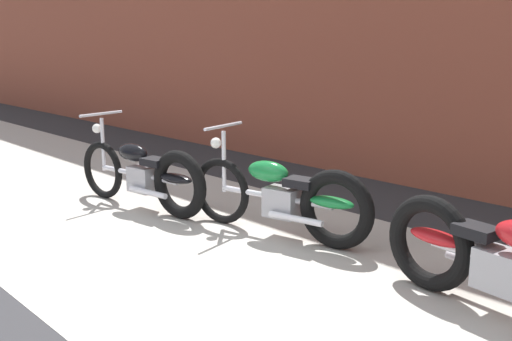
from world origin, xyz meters
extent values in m
plane|color=#2D2D30|center=(0.00, 0.00, 0.00)|extent=(80.00, 80.00, 0.00)
cube|color=#B2ADA3|center=(0.00, 1.75, 0.00)|extent=(36.00, 3.50, 0.01)
torus|color=black|center=(-2.50, 1.85, 0.34)|extent=(0.68, 0.17, 0.68)
torus|color=black|center=(-1.22, 2.03, 0.36)|extent=(0.74, 0.23, 0.73)
cylinder|color=silver|center=(-1.86, 1.94, 0.38)|extent=(1.23, 0.22, 0.06)
cube|color=#99999E|center=(-1.78, 1.95, 0.34)|extent=(0.35, 0.26, 0.28)
ellipsoid|color=black|center=(-1.94, 1.93, 0.62)|extent=(0.46, 0.25, 0.20)
ellipsoid|color=black|center=(-1.26, 2.02, 0.42)|extent=(0.46, 0.24, 0.10)
cube|color=black|center=(-1.58, 1.98, 0.56)|extent=(0.30, 0.24, 0.08)
cylinder|color=silver|center=(-2.46, 1.86, 0.65)|extent=(0.05, 0.05, 0.62)
cylinder|color=silver|center=(-2.46, 1.86, 1.01)|extent=(0.11, 0.58, 0.03)
sphere|color=white|center=(-2.56, 1.85, 0.83)|extent=(0.11, 0.11, 0.11)
cylinder|color=silver|center=(-1.52, 1.84, 0.26)|extent=(0.55, 0.13, 0.06)
torus|color=black|center=(-0.79, 2.24, 0.34)|extent=(0.68, 0.21, 0.68)
torus|color=black|center=(0.48, 2.50, 0.36)|extent=(0.74, 0.27, 0.73)
cylinder|color=silver|center=(-0.15, 2.37, 0.38)|extent=(1.22, 0.30, 0.06)
cube|color=#99999E|center=(-0.08, 2.39, 0.34)|extent=(0.36, 0.28, 0.28)
ellipsoid|color=#197A38|center=(-0.23, 2.35, 0.62)|extent=(0.47, 0.27, 0.20)
ellipsoid|color=#197A38|center=(0.43, 2.49, 0.42)|extent=(0.47, 0.26, 0.10)
cube|color=black|center=(0.12, 2.43, 0.56)|extent=(0.31, 0.25, 0.08)
cylinder|color=silver|center=(-0.75, 2.25, 0.65)|extent=(0.05, 0.05, 0.62)
cylinder|color=silver|center=(-0.75, 2.25, 1.01)|extent=(0.15, 0.57, 0.03)
sphere|color=white|center=(-0.85, 2.23, 0.83)|extent=(0.11, 0.11, 0.11)
cylinder|color=silver|center=(0.19, 2.29, 0.26)|extent=(0.55, 0.17, 0.06)
torus|color=black|center=(1.51, 2.32, 0.36)|extent=(0.74, 0.22, 0.73)
cylinder|color=silver|center=(2.15, 2.24, 0.38)|extent=(1.23, 0.21, 0.06)
cube|color=#99999E|center=(2.07, 2.25, 0.34)|extent=(0.34, 0.26, 0.28)
ellipsoid|color=red|center=(1.55, 2.31, 0.42)|extent=(0.46, 0.23, 0.10)
cube|color=black|center=(1.87, 2.27, 0.56)|extent=(0.30, 0.23, 0.08)
cylinder|color=silver|center=(1.85, 2.43, 0.26)|extent=(0.55, 0.13, 0.06)
camera|label=1|loc=(3.53, -1.40, 1.83)|focal=40.24mm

